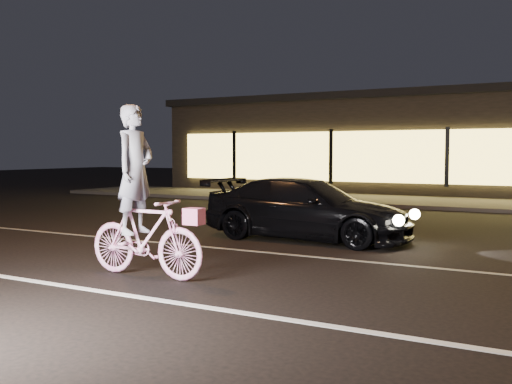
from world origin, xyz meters
The scene contains 7 objects.
ground centered at (0.00, 0.00, 0.00)m, with size 90.00×90.00×0.00m, color black.
lane_stripe_near centered at (0.00, -1.50, 0.00)m, with size 60.00×0.12×0.01m, color silver.
lane_stripe_far centered at (0.00, 2.00, 0.00)m, with size 60.00×0.10×0.01m, color gray.
sidewalk centered at (0.00, 13.00, 0.06)m, with size 30.00×4.00×0.12m, color #383533.
storefront centered at (0.00, 18.97, 2.15)m, with size 25.40×8.42×4.20m.
cyclist centered at (-1.55, -0.55, 0.87)m, with size 1.94×0.67×2.44m.
sedan centered at (-0.86, 3.76, 0.62)m, with size 4.31×1.84×1.24m.
Camera 1 is at (3.64, -6.87, 1.77)m, focal length 40.00 mm.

